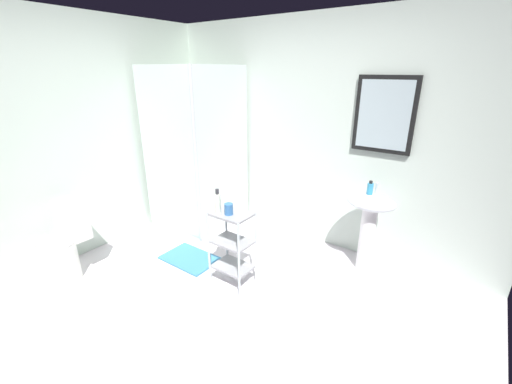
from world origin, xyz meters
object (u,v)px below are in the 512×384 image
at_px(hand_soap_bottle, 370,188).
at_px(lotion_bottle_white, 218,203).
at_px(toilet, 61,250).
at_px(pedestal_sink, 369,218).
at_px(rinse_cup, 229,209).
at_px(shower_stall, 199,194).
at_px(storage_cart, 232,243).
at_px(bath_mat, 190,258).

distance_m(hand_soap_bottle, lotion_bottle_white, 1.48).
distance_m(toilet, hand_soap_bottle, 3.05).
distance_m(pedestal_sink, rinse_cup, 1.40).
height_order(lotion_bottle_white, rinse_cup, lotion_bottle_white).
height_order(shower_stall, hand_soap_bottle, shower_stall).
bearing_deg(storage_cart, hand_soap_bottle, 48.07).
xyz_separation_m(shower_stall, hand_soap_bottle, (2.01, 0.34, 0.41)).
distance_m(storage_cart, lotion_bottle_white, 0.42).
bearing_deg(bath_mat, rinse_cup, -6.69).
bearing_deg(toilet, pedestal_sink, 38.74).
bearing_deg(pedestal_sink, bath_mat, -149.76).
bearing_deg(storage_cart, shower_stall, 148.39).
bearing_deg(hand_soap_bottle, pedestal_sink, -41.83).
bearing_deg(shower_stall, toilet, -100.64).
xyz_separation_m(storage_cart, lotion_bottle_white, (-0.10, -0.07, 0.40)).
distance_m(hand_soap_bottle, rinse_cup, 1.39).
xyz_separation_m(hand_soap_bottle, rinse_cup, (-0.91, -1.04, -0.08)).
distance_m(rinse_cup, bath_mat, 1.02).
height_order(hand_soap_bottle, bath_mat, hand_soap_bottle).
bearing_deg(rinse_cup, toilet, -147.88).
xyz_separation_m(pedestal_sink, lotion_bottle_white, (-1.05, -1.04, 0.26)).
bearing_deg(rinse_cup, storage_cart, 83.57).
bearing_deg(hand_soap_bottle, toilet, -140.24).
bearing_deg(toilet, shower_stall, 79.36).
bearing_deg(lotion_bottle_white, rinse_cup, 19.21).
height_order(shower_stall, bath_mat, shower_stall).
relative_size(pedestal_sink, toilet, 1.07).
relative_size(hand_soap_bottle, lotion_bottle_white, 0.60).
relative_size(toilet, lotion_bottle_white, 3.32).
xyz_separation_m(pedestal_sink, bath_mat, (-1.60, -0.93, -0.57)).
xyz_separation_m(lotion_bottle_white, rinse_cup, (0.10, 0.03, -0.05)).
bearing_deg(bath_mat, pedestal_sink, 30.24).
height_order(pedestal_sink, toilet, pedestal_sink).
height_order(shower_stall, pedestal_sink, shower_stall).
xyz_separation_m(toilet, storage_cart, (1.40, 0.91, 0.12)).
relative_size(hand_soap_bottle, rinse_cup, 1.33).
bearing_deg(storage_cart, pedestal_sink, 45.79).
bearing_deg(rinse_cup, lotion_bottle_white, -160.79).
relative_size(toilet, bath_mat, 1.27).
distance_m(pedestal_sink, toilet, 3.02).
height_order(pedestal_sink, bath_mat, pedestal_sink).
relative_size(pedestal_sink, lotion_bottle_white, 3.54).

